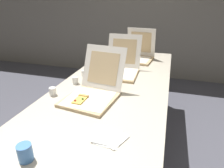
{
  "coord_description": "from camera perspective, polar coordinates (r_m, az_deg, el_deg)",
  "views": [
    {
      "loc": [
        0.44,
        -0.91,
        1.44
      ],
      "look_at": [
        0.02,
        0.48,
        0.81
      ],
      "focal_mm": 31.08,
      "sensor_mm": 36.0,
      "label": 1
    }
  ],
  "objects": [
    {
      "name": "cup_white_near_center",
      "position": [
        1.76,
        -10.72,
        1.09
      ],
      "size": [
        0.05,
        0.05,
        0.06
      ],
      "primitive_type": "cylinder",
      "color": "white",
      "rests_on": "table"
    },
    {
      "name": "table",
      "position": [
        1.78,
        1.04,
        -0.78
      ],
      "size": [
        0.94,
        2.38,
        0.75
      ],
      "color": "#BCB29E",
      "rests_on": "ground"
    },
    {
      "name": "napkin_pile",
      "position": [
        1.09,
        -0.77,
        -15.46
      ],
      "size": [
        0.19,
        0.18,
        0.01
      ],
      "color": "white",
      "rests_on": "table"
    },
    {
      "name": "wall_back",
      "position": [
        3.86,
        10.97,
        21.09
      ],
      "size": [
        10.0,
        0.1,
        2.6
      ],
      "primitive_type": "cube",
      "color": "gray",
      "rests_on": "ground"
    },
    {
      "name": "pizza_box_front",
      "position": [
        1.47,
        -5.79,
        -2.35
      ],
      "size": [
        0.41,
        0.53,
        0.35
      ],
      "rotation": [
        0.0,
        0.0,
        -0.13
      ],
      "color": "tan",
      "rests_on": "table"
    },
    {
      "name": "cup_white_near_left",
      "position": [
        1.59,
        -17.06,
        -2.07
      ],
      "size": [
        0.05,
        0.05,
        0.06
      ],
      "primitive_type": "cylinder",
      "color": "white",
      "rests_on": "table"
    },
    {
      "name": "cup_white_mid",
      "position": [
        1.91,
        -8.16,
        3.09
      ],
      "size": [
        0.05,
        0.05,
        0.06
      ],
      "primitive_type": "cylinder",
      "color": "white",
      "rests_on": "table"
    },
    {
      "name": "pizza_box_back",
      "position": [
        2.45,
        7.64,
        8.3
      ],
      "size": [
        0.39,
        0.4,
        0.37
      ],
      "rotation": [
        0.0,
        0.0,
        -0.11
      ],
      "color": "tan",
      "rests_on": "table"
    },
    {
      "name": "pizza_box_middle",
      "position": [
        1.96,
        2.4,
        4.57
      ],
      "size": [
        0.37,
        0.48,
        0.36
      ],
      "rotation": [
        0.0,
        0.0,
        0.02
      ],
      "color": "tan",
      "rests_on": "table"
    },
    {
      "name": "cup_printed_front",
      "position": [
        1.03,
        -24.2,
        -17.94
      ],
      "size": [
        0.07,
        0.07,
        0.09
      ],
      "primitive_type": "cylinder",
      "color": "#477FCC",
      "rests_on": "table"
    }
  ]
}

